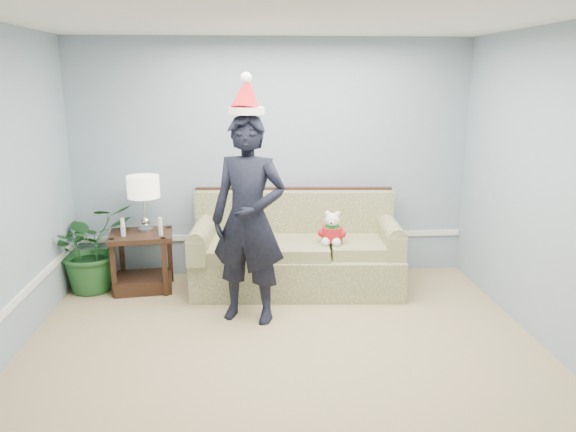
{
  "coord_description": "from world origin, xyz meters",
  "views": [
    {
      "loc": [
        -0.29,
        -3.84,
        2.28
      ],
      "look_at": [
        0.11,
        1.55,
        0.93
      ],
      "focal_mm": 35.0,
      "sensor_mm": 36.0,
      "label": 1
    }
  ],
  "objects_px": {
    "teddy_bear": "(332,232)",
    "side_table": "(143,267)",
    "table_lamp": "(143,189)",
    "man": "(249,220)",
    "sofa": "(296,254)",
    "houseplant": "(91,248)"
  },
  "relations": [
    {
      "from": "sofa",
      "to": "teddy_bear",
      "type": "height_order",
      "value": "sofa"
    },
    {
      "from": "sofa",
      "to": "side_table",
      "type": "distance_m",
      "value": 1.68
    },
    {
      "from": "teddy_bear",
      "to": "sofa",
      "type": "bearing_deg",
      "value": 162.51
    },
    {
      "from": "sofa",
      "to": "man",
      "type": "xyz_separation_m",
      "value": [
        -0.52,
        -0.83,
        0.61
      ]
    },
    {
      "from": "table_lamp",
      "to": "houseplant",
      "type": "xyz_separation_m",
      "value": [
        -0.58,
        -0.05,
        -0.62
      ]
    },
    {
      "from": "sofa",
      "to": "houseplant",
      "type": "distance_m",
      "value": 2.22
    },
    {
      "from": "teddy_bear",
      "to": "side_table",
      "type": "bearing_deg",
      "value": -172.59
    },
    {
      "from": "houseplant",
      "to": "teddy_bear",
      "type": "height_order",
      "value": "houseplant"
    },
    {
      "from": "teddy_bear",
      "to": "man",
      "type": "bearing_deg",
      "value": -131.08
    },
    {
      "from": "houseplant",
      "to": "teddy_bear",
      "type": "bearing_deg",
      "value": -6.19
    },
    {
      "from": "sofa",
      "to": "side_table",
      "type": "bearing_deg",
      "value": -176.85
    },
    {
      "from": "table_lamp",
      "to": "houseplant",
      "type": "distance_m",
      "value": 0.86
    },
    {
      "from": "houseplant",
      "to": "man",
      "type": "bearing_deg",
      "value": -27.5
    },
    {
      "from": "houseplant",
      "to": "teddy_bear",
      "type": "xyz_separation_m",
      "value": [
        2.58,
        -0.28,
        0.2
      ]
    },
    {
      "from": "table_lamp",
      "to": "teddy_bear",
      "type": "bearing_deg",
      "value": -9.39
    },
    {
      "from": "side_table",
      "to": "teddy_bear",
      "type": "height_order",
      "value": "teddy_bear"
    },
    {
      "from": "table_lamp",
      "to": "man",
      "type": "distance_m",
      "value": 1.46
    },
    {
      "from": "table_lamp",
      "to": "man",
      "type": "bearing_deg",
      "value": -39.96
    },
    {
      "from": "sofa",
      "to": "man",
      "type": "bearing_deg",
      "value": -118.08
    },
    {
      "from": "sofa",
      "to": "table_lamp",
      "type": "xyz_separation_m",
      "value": [
        -1.64,
        0.11,
        0.73
      ]
    },
    {
      "from": "houseplant",
      "to": "man",
      "type": "height_order",
      "value": "man"
    },
    {
      "from": "sofa",
      "to": "table_lamp",
      "type": "height_order",
      "value": "table_lamp"
    }
  ]
}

